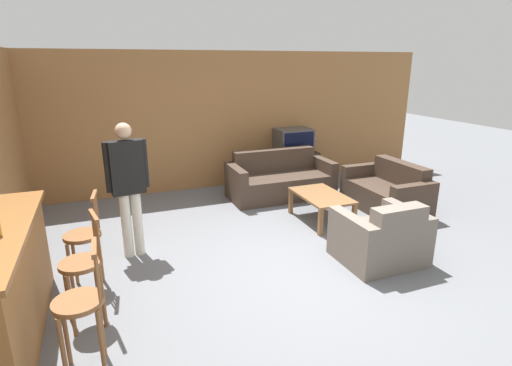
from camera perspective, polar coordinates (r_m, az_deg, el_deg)
name	(u,v)px	position (r m, az deg, el deg)	size (l,w,h in m)	color
ground_plane	(294,272)	(4.88, 5.41, -12.51)	(24.00, 24.00, 0.00)	slate
wall_back	(210,121)	(7.80, -6.65, 8.75)	(9.40, 0.08, 2.60)	#9E6B3D
bar_counter	(4,287)	(4.17, -32.33, -12.44)	(0.55, 2.13, 1.06)	brown
bar_chair_near	(81,310)	(3.50, -23.68, -16.28)	(0.38, 0.38, 1.08)	brown
bar_chair_mid	(83,270)	(4.07, -23.45, -11.36)	(0.45, 0.45, 1.08)	brown
bar_chair_far	(85,242)	(4.66, -23.27, -7.70)	(0.42, 0.42, 1.08)	brown
couch_far	(280,180)	(7.37, 3.41, 0.37)	(1.89, 0.88, 0.83)	#423328
armchair_near	(381,239)	(5.21, 17.43, -7.61)	(0.98, 0.83, 0.81)	#70665B
loveseat_right	(387,192)	(7.04, 18.21, -1.28)	(0.81, 1.47, 0.80)	#423328
coffee_table	(321,198)	(6.25, 9.31, -2.15)	(0.65, 1.04, 0.44)	brown
tv_unit	(293,167)	(8.30, 5.26, 2.27)	(1.03, 0.46, 0.61)	#2D2319
tv	(293,141)	(8.18, 5.37, 6.02)	(0.71, 0.51, 0.49)	#4C4C4C
table_lamp	(310,134)	(8.33, 7.68, 6.93)	(0.25, 0.25, 0.49)	brown
person_by_window	(128,182)	(5.13, -17.80, 0.09)	(0.52, 0.22, 1.71)	silver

